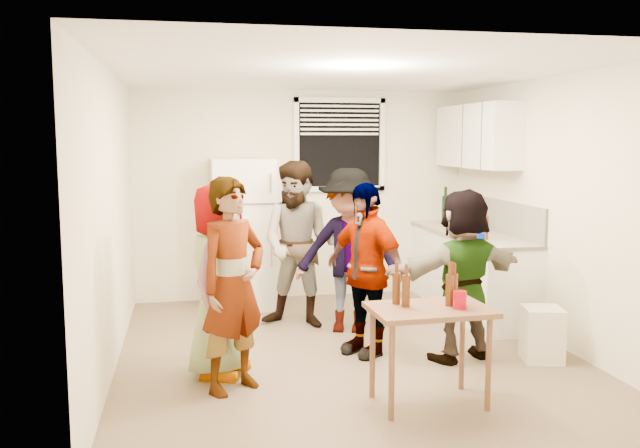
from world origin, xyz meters
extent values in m
cube|color=white|center=(-0.75, 1.88, 0.85)|extent=(0.70, 0.70, 1.70)
cube|color=white|center=(1.70, 1.15, 0.43)|extent=(0.60, 2.20, 0.86)
cube|color=#BCAD98|center=(1.70, 1.15, 0.88)|extent=(0.64, 2.22, 0.04)
cube|color=#ADA79E|center=(1.99, 1.15, 1.08)|extent=(0.03, 2.20, 0.36)
cube|color=white|center=(1.83, 1.35, 1.95)|extent=(0.34, 1.60, 0.70)
cylinder|color=white|center=(1.68, 1.24, 0.90)|extent=(0.11, 0.11, 0.25)
cylinder|color=black|center=(1.75, 2.04, 0.90)|extent=(0.08, 0.08, 0.32)
cylinder|color=#47230C|center=(1.60, 0.57, 0.90)|extent=(0.06, 0.06, 0.24)
cylinder|color=#041CAA|center=(1.44, 0.31, 0.90)|extent=(0.08, 0.08, 0.11)
cube|color=#EBB657|center=(1.92, 1.40, 0.97)|extent=(0.02, 0.17, 0.14)
cube|color=silver|center=(1.62, -0.58, 0.25)|extent=(0.39, 0.39, 0.47)
cylinder|color=#47230C|center=(0.11, -1.16, 0.72)|extent=(0.06, 0.06, 0.23)
cylinder|color=#A70516|center=(0.51, -1.38, 0.72)|extent=(0.10, 0.10, 0.13)
imported|color=gray|center=(-1.14, -0.37, 0.00)|extent=(1.75, 1.36, 0.50)
imported|color=#141933|center=(-1.05, -0.75, 0.00)|extent=(1.46, 1.68, 0.39)
imported|color=brown|center=(-0.26, 0.92, 0.00)|extent=(1.48, 1.89, 0.64)
imported|color=#434349|center=(0.19, 0.65, 0.00)|extent=(1.53, 1.89, 0.61)
imported|color=black|center=(0.16, -0.09, 0.00)|extent=(1.79, 1.58, 0.38)
imported|color=#D25D3D|center=(0.96, -0.40, 0.00)|extent=(1.73, 1.81, 0.44)
camera|label=1|loc=(-1.38, -5.80, 1.92)|focal=38.00mm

